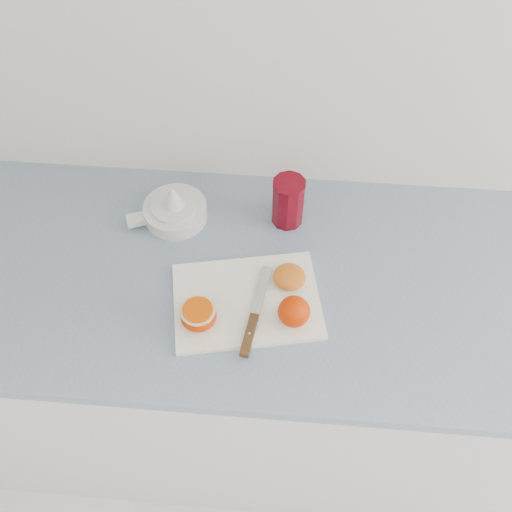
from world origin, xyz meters
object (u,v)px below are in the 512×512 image
object	(u,v)px
cutting_board	(247,301)
half_orange	(198,315)
counter	(231,360)
red_tumbler	(288,203)
citrus_juicer	(174,209)

from	to	relation	value
cutting_board	half_orange	bearing A→B (deg)	-147.19
counter	half_orange	distance (m)	0.50
counter	red_tumbler	distance (m)	0.54
half_orange	citrus_juicer	size ratio (longest dim) A/B	0.39
cutting_board	red_tumbler	distance (m)	0.26
citrus_juicer	half_orange	bearing A→B (deg)	-70.85
half_orange	red_tumbler	distance (m)	0.34
red_tumbler	citrus_juicer	bearing A→B (deg)	-176.86
half_orange	citrus_juicer	world-z (taller)	citrus_juicer
citrus_juicer	red_tumbler	distance (m)	0.27
cutting_board	citrus_juicer	world-z (taller)	citrus_juicer
citrus_juicer	cutting_board	bearing A→B (deg)	-49.58
citrus_juicer	red_tumbler	world-z (taller)	red_tumbler
counter	half_orange	bearing A→B (deg)	-104.39
counter	cutting_board	xyz separation A→B (m)	(0.06, -0.08, 0.45)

